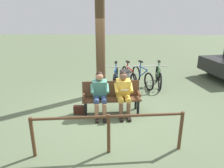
{
  "coord_description": "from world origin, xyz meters",
  "views": [
    {
      "loc": [
        -0.39,
        5.55,
        2.75
      ],
      "look_at": [
        -0.15,
        -0.17,
        0.75
      ],
      "focal_mm": 34.24,
      "sensor_mm": 36.0,
      "label": 1
    }
  ],
  "objects_px": {
    "person_reading": "(123,91)",
    "bicycle_black": "(142,77)",
    "handbag": "(79,110)",
    "litter_bin": "(125,82)",
    "bench": "(111,95)",
    "tree_trunk": "(100,36)",
    "bicycle_green": "(158,77)",
    "bicycle_purple": "(129,77)",
    "bicycle_silver": "(115,78)",
    "person_companion": "(100,92)"
  },
  "relations": [
    {
      "from": "bench",
      "to": "bicycle_purple",
      "type": "xyz_separation_m",
      "value": [
        -0.56,
        -2.14,
        -0.15
      ]
    },
    {
      "from": "tree_trunk",
      "to": "bicycle_green",
      "type": "distance_m",
      "value": 2.8
    },
    {
      "from": "bicycle_green",
      "to": "person_reading",
      "type": "bearing_deg",
      "value": -26.3
    },
    {
      "from": "person_companion",
      "to": "bicycle_silver",
      "type": "relative_size",
      "value": 0.71
    },
    {
      "from": "bicycle_green",
      "to": "bicycle_silver",
      "type": "bearing_deg",
      "value": -79.79
    },
    {
      "from": "bicycle_black",
      "to": "bicycle_green",
      "type": "bearing_deg",
      "value": 71.09
    },
    {
      "from": "bench",
      "to": "bicycle_silver",
      "type": "distance_m",
      "value": 2.06
    },
    {
      "from": "person_reading",
      "to": "bicycle_black",
      "type": "distance_m",
      "value": 2.46
    },
    {
      "from": "person_reading",
      "to": "bicycle_purple",
      "type": "bearing_deg",
      "value": -103.38
    },
    {
      "from": "bench",
      "to": "litter_bin",
      "type": "height_order",
      "value": "bench"
    },
    {
      "from": "bicycle_black",
      "to": "bicycle_silver",
      "type": "bearing_deg",
      "value": -103.46
    },
    {
      "from": "bench",
      "to": "tree_trunk",
      "type": "distance_m",
      "value": 2.0
    },
    {
      "from": "bicycle_green",
      "to": "bicycle_silver",
      "type": "distance_m",
      "value": 1.63
    },
    {
      "from": "bicycle_green",
      "to": "handbag",
      "type": "bearing_deg",
      "value": -43.02
    },
    {
      "from": "litter_bin",
      "to": "bicycle_green",
      "type": "xyz_separation_m",
      "value": [
        -1.28,
        -0.88,
        -0.06
      ]
    },
    {
      "from": "litter_bin",
      "to": "bicycle_silver",
      "type": "relative_size",
      "value": 0.5
    },
    {
      "from": "bicycle_black",
      "to": "tree_trunk",
      "type": "bearing_deg",
      "value": -80.64
    },
    {
      "from": "bicycle_green",
      "to": "tree_trunk",
      "type": "bearing_deg",
      "value": -62.22
    },
    {
      "from": "bench",
      "to": "litter_bin",
      "type": "bearing_deg",
      "value": -113.91
    },
    {
      "from": "bench",
      "to": "bicycle_black",
      "type": "distance_m",
      "value": 2.46
    },
    {
      "from": "bicycle_green",
      "to": "bicycle_black",
      "type": "relative_size",
      "value": 1.07
    },
    {
      "from": "person_companion",
      "to": "bicycle_silver",
      "type": "xyz_separation_m",
      "value": [
        -0.36,
        -2.26,
        -0.3
      ]
    },
    {
      "from": "handbag",
      "to": "bicycle_black",
      "type": "distance_m",
      "value": 3.11
    },
    {
      "from": "bench",
      "to": "person_companion",
      "type": "bearing_deg",
      "value": 26.92
    },
    {
      "from": "tree_trunk",
      "to": "bicycle_green",
      "type": "bearing_deg",
      "value": -155.49
    },
    {
      "from": "person_companion",
      "to": "handbag",
      "type": "xyz_separation_m",
      "value": [
        0.58,
        -0.01,
        -0.54
      ]
    },
    {
      "from": "person_reading",
      "to": "litter_bin",
      "type": "xyz_separation_m",
      "value": [
        -0.06,
        -1.49,
        -0.24
      ]
    },
    {
      "from": "bicycle_black",
      "to": "bicycle_silver",
      "type": "height_order",
      "value": "same"
    },
    {
      "from": "person_companion",
      "to": "litter_bin",
      "type": "relative_size",
      "value": 1.43
    },
    {
      "from": "person_reading",
      "to": "person_companion",
      "type": "xyz_separation_m",
      "value": [
        0.63,
        0.08,
        -0.0
      ]
    },
    {
      "from": "bench",
      "to": "tree_trunk",
      "type": "relative_size",
      "value": 0.42
    },
    {
      "from": "bicycle_green",
      "to": "bicycle_purple",
      "type": "height_order",
      "value": "same"
    },
    {
      "from": "bicycle_black",
      "to": "bicycle_purple",
      "type": "relative_size",
      "value": 0.97
    },
    {
      "from": "bench",
      "to": "person_reading",
      "type": "relative_size",
      "value": 1.37
    },
    {
      "from": "litter_bin",
      "to": "bicycle_green",
      "type": "distance_m",
      "value": 1.56
    },
    {
      "from": "bench",
      "to": "person_reading",
      "type": "xyz_separation_m",
      "value": [
        -0.34,
        0.12,
        0.16
      ]
    },
    {
      "from": "bench",
      "to": "bicycle_green",
      "type": "xyz_separation_m",
      "value": [
        -1.68,
        -2.25,
        -0.15
      ]
    },
    {
      "from": "bicycle_green",
      "to": "bicycle_purple",
      "type": "distance_m",
      "value": 1.12
    },
    {
      "from": "handbag",
      "to": "bicycle_purple",
      "type": "bearing_deg",
      "value": -121.69
    },
    {
      "from": "handbag",
      "to": "litter_bin",
      "type": "relative_size",
      "value": 0.36
    },
    {
      "from": "person_companion",
      "to": "bicycle_green",
      "type": "xyz_separation_m",
      "value": [
        -1.98,
        -2.45,
        -0.3
      ]
    },
    {
      "from": "tree_trunk",
      "to": "bicycle_green",
      "type": "height_order",
      "value": "tree_trunk"
    },
    {
      "from": "person_reading",
      "to": "bicycle_black",
      "type": "height_order",
      "value": "person_reading"
    },
    {
      "from": "bicycle_black",
      "to": "bicycle_purple",
      "type": "height_order",
      "value": "same"
    },
    {
      "from": "handbag",
      "to": "litter_bin",
      "type": "height_order",
      "value": "litter_bin"
    },
    {
      "from": "person_companion",
      "to": "bench",
      "type": "bearing_deg",
      "value": -153.08
    },
    {
      "from": "litter_bin",
      "to": "bicycle_silver",
      "type": "height_order",
      "value": "bicycle_silver"
    },
    {
      "from": "bicycle_purple",
      "to": "bicycle_green",
      "type": "bearing_deg",
      "value": 78.37
    },
    {
      "from": "bicycle_silver",
      "to": "tree_trunk",
      "type": "bearing_deg",
      "value": -28.44
    },
    {
      "from": "person_reading",
      "to": "bicycle_purple",
      "type": "distance_m",
      "value": 2.29
    }
  ]
}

